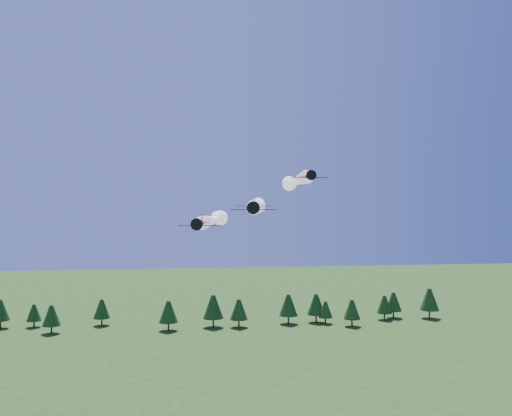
{
  "coord_description": "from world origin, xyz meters",
  "views": [
    {
      "loc": [
        -13.98,
        -100.13,
        45.29
      ],
      "look_at": [
        -0.33,
        0.0,
        44.48
      ],
      "focal_mm": 40.0,
      "sensor_mm": 36.0,
      "label": 1
    }
  ],
  "objects": [
    {
      "name": "plane_lead",
      "position": [
        2.02,
        17.64,
        44.61
      ],
      "size": [
        11.73,
        46.6,
        3.7
      ],
      "rotation": [
        0.0,
        0.0,
        -0.15
      ],
      "color": "black",
      "rests_on": "ground"
    },
    {
      "name": "treeline",
      "position": [
        11.77,
        110.21,
        6.66
      ],
      "size": [
        169.04,
        20.31,
        11.78
      ],
      "color": "#382314",
      "rests_on": "ground"
    },
    {
      "name": "plane_slot",
      "position": [
        0.46,
        8.59,
        45.09
      ],
      "size": [
        6.89,
        7.51,
        2.41
      ],
      "rotation": [
        0.0,
        0.0,
        -0.15
      ],
      "color": "black",
      "rests_on": "ground"
    },
    {
      "name": "plane_left",
      "position": [
        -6.21,
        25.19,
        41.75
      ],
      "size": [
        12.14,
        45.3,
        3.7
      ],
      "rotation": [
        0.0,
        0.0,
        -0.16
      ],
      "color": "black",
      "rests_on": "ground"
    },
    {
      "name": "plane_right",
      "position": [
        11.6,
        23.85,
        50.14
      ],
      "size": [
        9.41,
        45.68,
        3.7
      ],
      "rotation": [
        0.0,
        0.0,
        -0.11
      ],
      "color": "black",
      "rests_on": "ground"
    }
  ]
}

